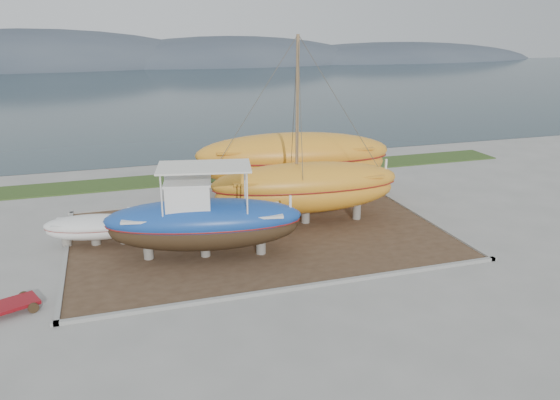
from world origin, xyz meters
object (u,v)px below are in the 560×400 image
object	(u,v)px
orange_sailboat	(307,133)
orange_bare_hull	(293,166)
white_dinghy	(95,230)
red_trailer	(13,307)
blue_caique	(204,212)

from	to	relation	value
orange_sailboat	orange_bare_hull	distance (m)	5.39
white_dinghy	red_trailer	world-z (taller)	white_dinghy
red_trailer	blue_caique	bearing A→B (deg)	-3.00
white_dinghy	orange_bare_hull	distance (m)	12.24
blue_caique	red_trailer	bearing A→B (deg)	-149.23
blue_caique	orange_bare_hull	world-z (taller)	blue_caique
orange_bare_hull	red_trailer	size ratio (longest dim) A/B	4.54
blue_caique	white_dinghy	bearing A→B (deg)	159.24
white_dinghy	orange_sailboat	bearing A→B (deg)	9.44
orange_sailboat	red_trailer	distance (m)	15.22
white_dinghy	orange_sailboat	world-z (taller)	orange_sailboat
orange_bare_hull	blue_caique	bearing A→B (deg)	-124.22
blue_caique	orange_sailboat	size ratio (longest dim) A/B	0.89
white_dinghy	red_trailer	size ratio (longest dim) A/B	1.82
orange_bare_hull	orange_sailboat	bearing A→B (deg)	-92.23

